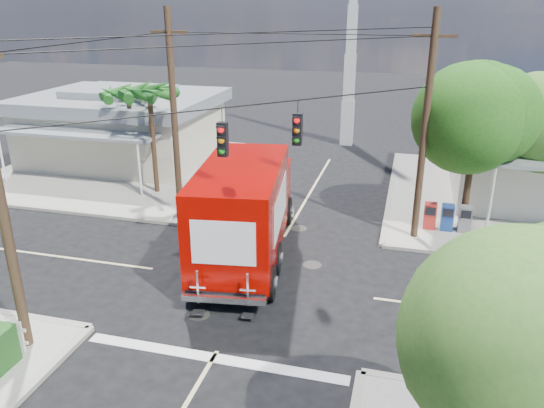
% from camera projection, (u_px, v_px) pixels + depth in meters
% --- Properties ---
extents(ground, '(120.00, 120.00, 0.00)m').
position_uv_depth(ground, '(257.00, 283.00, 18.42)').
color(ground, black).
rests_on(ground, ground).
extents(sidewalk_ne, '(14.12, 14.12, 0.14)m').
position_uv_depth(sidewalk_ne, '(536.00, 202.00, 25.62)').
color(sidewalk_ne, gray).
rests_on(sidewalk_ne, ground).
extents(sidewalk_nw, '(14.12, 14.12, 0.14)m').
position_uv_depth(sidewalk_nw, '(131.00, 168.00, 30.82)').
color(sidewalk_nw, gray).
rests_on(sidewalk_nw, ground).
extents(road_markings, '(32.00, 32.00, 0.01)m').
position_uv_depth(road_markings, '(244.00, 305.00, 17.09)').
color(road_markings, beige).
rests_on(road_markings, ground).
extents(building_nw, '(10.80, 10.20, 4.30)m').
position_uv_depth(building_nw, '(123.00, 125.00, 31.75)').
color(building_nw, beige).
rests_on(building_nw, sidewalk_nw).
extents(radio_tower, '(0.80, 0.80, 17.00)m').
position_uv_depth(radio_tower, '(350.00, 60.00, 34.35)').
color(radio_tower, silver).
rests_on(radio_tower, ground).
extents(tree_ne_front, '(4.21, 4.14, 6.66)m').
position_uv_depth(tree_ne_front, '(477.00, 119.00, 21.10)').
color(tree_ne_front, '#422D1C').
rests_on(tree_ne_front, sidewalk_ne).
extents(tree_ne_back, '(3.77, 3.66, 5.82)m').
position_uv_depth(tree_ne_back, '(535.00, 126.00, 22.67)').
color(tree_ne_back, '#422D1C').
rests_on(tree_ne_back, sidewalk_ne).
extents(tree_se, '(3.67, 3.54, 5.62)m').
position_uv_depth(tree_se, '(538.00, 331.00, 8.76)').
color(tree_se, '#422D1C').
rests_on(tree_se, sidewalk_se).
extents(palm_nw_front, '(3.01, 3.08, 5.59)m').
position_uv_depth(palm_nw_front, '(149.00, 94.00, 25.19)').
color(palm_nw_front, '#422D1C').
rests_on(palm_nw_front, sidewalk_nw).
extents(palm_nw_back, '(3.01, 3.08, 5.19)m').
position_uv_depth(palm_nw_back, '(128.00, 95.00, 27.15)').
color(palm_nw_back, '#422D1C').
rests_on(palm_nw_back, sidewalk_nw).
extents(utility_poles, '(12.00, 10.68, 9.00)m').
position_uv_depth(utility_poles, '(226.00, 138.00, 18.58)').
color(utility_poles, '#473321').
rests_on(utility_poles, ground).
extents(vending_boxes, '(1.90, 0.50, 1.10)m').
position_uv_depth(vending_boxes, '(447.00, 217.00, 22.22)').
color(vending_boxes, red).
rests_on(vending_boxes, sidewalk_ne).
extents(delivery_truck, '(3.92, 9.15, 3.84)m').
position_uv_depth(delivery_truck, '(245.00, 209.00, 19.66)').
color(delivery_truck, black).
rests_on(delivery_truck, ground).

